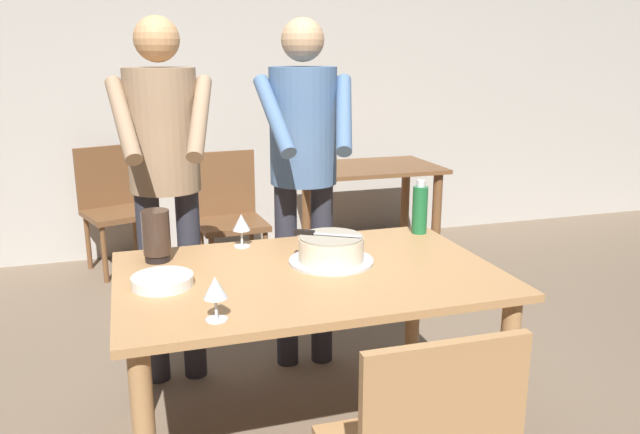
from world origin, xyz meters
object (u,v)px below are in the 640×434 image
object	(u,v)px
wine_glass_near	(241,224)
water_bottle	(420,209)
plate_stack	(163,281)
wine_glass_far	(215,289)
person_standing_beside	(164,163)
hurricane_lamp	(156,235)
background_table	(370,187)
person_cutting_cake	(304,158)
background_chair_1	(114,204)
cake_on_platter	(331,250)
background_chair_0	(229,213)
cake_knife	(314,233)
main_dining_table	(309,298)

from	to	relation	value
wine_glass_near	water_bottle	xyz separation A→B (m)	(0.83, -0.03, 0.01)
plate_stack	water_bottle	distance (m)	1.24
wine_glass_far	person_standing_beside	distance (m)	1.09
hurricane_lamp	background_table	world-z (taller)	hurricane_lamp
person_cutting_cake	background_chair_1	world-z (taller)	person_cutting_cake
water_bottle	person_cutting_cake	xyz separation A→B (m)	(-0.46, 0.33, 0.21)
cake_on_platter	background_chair_1	world-z (taller)	background_chair_1
background_chair_0	background_chair_1	bearing A→B (deg)	145.76
cake_knife	water_bottle	world-z (taller)	water_bottle
hurricane_lamp	background_chair_1	distance (m)	2.26
cake_on_platter	person_cutting_cake	xyz separation A→B (m)	(0.06, 0.61, 0.27)
cake_knife	background_chair_1	distance (m)	2.57
main_dining_table	background_chair_0	size ratio (longest dim) A/B	1.60
main_dining_table	hurricane_lamp	world-z (taller)	hurricane_lamp
hurricane_lamp	background_chair_0	xyz separation A→B (m)	(0.56, 1.71, -0.37)
background_chair_1	background_chair_0	bearing A→B (deg)	-34.24
person_standing_beside	background_chair_1	world-z (taller)	person_standing_beside
cake_knife	person_standing_beside	size ratio (longest dim) A/B	0.14
cake_on_platter	background_table	world-z (taller)	cake_on_platter
water_bottle	person_standing_beside	world-z (taller)	person_standing_beside
wine_glass_near	wine_glass_far	size ratio (longest dim) A/B	1.00
main_dining_table	wine_glass_far	size ratio (longest dim) A/B	10.01
background_table	person_standing_beside	bearing A→B (deg)	-137.95
wine_glass_far	background_table	xyz separation A→B (m)	(1.51, 2.49, -0.28)
main_dining_table	background_chair_1	world-z (taller)	background_chair_1
plate_stack	person_standing_beside	distance (m)	0.77
water_bottle	hurricane_lamp	world-z (taller)	water_bottle
wine_glass_near	person_cutting_cake	bearing A→B (deg)	38.81
background_table	wine_glass_far	bearing A→B (deg)	-121.32
plate_stack	person_standing_beside	world-z (taller)	person_standing_beside
cake_on_platter	hurricane_lamp	distance (m)	0.70
cake_knife	plate_stack	xyz separation A→B (m)	(-0.60, -0.11, -0.10)
cake_knife	water_bottle	size ratio (longest dim) A/B	0.97
wine_glass_far	person_cutting_cake	bearing A→B (deg)	60.63
main_dining_table	background_chair_0	xyz separation A→B (m)	(0.01, 2.01, -0.15)
main_dining_table	cake_on_platter	distance (m)	0.21
background_table	background_chair_1	world-z (taller)	background_chair_1
main_dining_table	hurricane_lamp	xyz separation A→B (m)	(-0.54, 0.30, 0.22)
main_dining_table	wine_glass_near	distance (m)	0.48
cake_on_platter	person_cutting_cake	bearing A→B (deg)	84.29
cake_on_platter	person_cutting_cake	distance (m)	0.67
wine_glass_far	background_chair_1	xyz separation A→B (m)	(-0.34, 2.87, -0.36)
wine_glass_far	person_standing_beside	world-z (taller)	person_standing_beside
background_chair_0	wine_glass_far	bearing A→B (deg)	-100.01
person_standing_beside	background_chair_0	distance (m)	1.50
background_chair_1	hurricane_lamp	bearing A→B (deg)	-84.82
wine_glass_near	background_table	bearing A→B (deg)	53.46
main_dining_table	background_table	world-z (taller)	main_dining_table
water_bottle	hurricane_lamp	xyz separation A→B (m)	(-1.18, -0.06, -0.01)
background_chair_0	water_bottle	bearing A→B (deg)	-69.20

